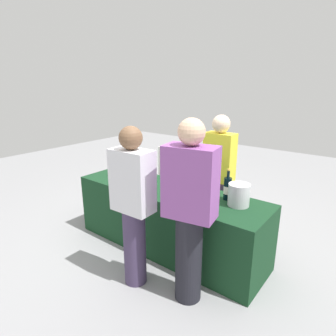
# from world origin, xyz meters

# --- Properties ---
(ground_plane) EXTENTS (12.00, 12.00, 0.00)m
(ground_plane) POSITION_xyz_m (0.00, 0.00, 0.00)
(ground_plane) COLOR gray
(tasting_table) EXTENTS (2.30, 0.68, 0.73)m
(tasting_table) POSITION_xyz_m (0.00, 0.00, 0.37)
(tasting_table) COLOR #14381E
(tasting_table) RESTS_ON ground_plane
(wine_bottle_0) EXTENTS (0.07, 0.07, 0.32)m
(wine_bottle_0) POSITION_xyz_m (-0.78, 0.10, 0.85)
(wine_bottle_0) COLOR black
(wine_bottle_0) RESTS_ON tasting_table
(wine_bottle_1) EXTENTS (0.07, 0.07, 0.33)m
(wine_bottle_1) POSITION_xyz_m (-0.40, 0.15, 0.85)
(wine_bottle_1) COLOR black
(wine_bottle_1) RESTS_ON tasting_table
(wine_bottle_2) EXTENTS (0.06, 0.06, 0.31)m
(wine_bottle_2) POSITION_xyz_m (0.16, 0.14, 0.85)
(wine_bottle_2) COLOR black
(wine_bottle_2) RESTS_ON tasting_table
(wine_bottle_3) EXTENTS (0.08, 0.08, 0.33)m
(wine_bottle_3) POSITION_xyz_m (0.65, 0.14, 0.85)
(wine_bottle_3) COLOR black
(wine_bottle_3) RESTS_ON tasting_table
(wine_glass_0) EXTENTS (0.06, 0.06, 0.13)m
(wine_glass_0) POSITION_xyz_m (-0.85, -0.06, 0.83)
(wine_glass_0) COLOR silver
(wine_glass_0) RESTS_ON tasting_table
(wine_glass_1) EXTENTS (0.07, 0.07, 0.15)m
(wine_glass_1) POSITION_xyz_m (-0.74, -0.13, 0.84)
(wine_glass_1) COLOR silver
(wine_glass_1) RESTS_ON tasting_table
(wine_glass_2) EXTENTS (0.08, 0.08, 0.15)m
(wine_glass_2) POSITION_xyz_m (-0.38, -0.14, 0.84)
(wine_glass_2) COLOR silver
(wine_glass_2) RESTS_ON tasting_table
(wine_glass_3) EXTENTS (0.07, 0.07, 0.14)m
(wine_glass_3) POSITION_xyz_m (-0.22, -0.13, 0.83)
(wine_glass_3) COLOR silver
(wine_glass_3) RESTS_ON tasting_table
(wine_glass_4) EXTENTS (0.06, 0.06, 0.14)m
(wine_glass_4) POSITION_xyz_m (0.47, -0.06, 0.84)
(wine_glass_4) COLOR silver
(wine_glass_4) RESTS_ON tasting_table
(wine_glass_5) EXTENTS (0.07, 0.07, 0.14)m
(wine_glass_5) POSITION_xyz_m (0.62, -0.15, 0.84)
(wine_glass_5) COLOR silver
(wine_glass_5) RESTS_ON tasting_table
(ice_bucket) EXTENTS (0.21, 0.21, 0.22)m
(ice_bucket) POSITION_xyz_m (0.81, 0.08, 0.84)
(ice_bucket) COLOR silver
(ice_bucket) RESTS_ON tasting_table
(server_pouring) EXTENTS (0.35, 0.21, 1.54)m
(server_pouring) POSITION_xyz_m (0.34, 0.54, 0.84)
(server_pouring) COLOR #3F3351
(server_pouring) RESTS_ON ground_plane
(guest_0) EXTENTS (0.40, 0.23, 1.54)m
(guest_0) POSITION_xyz_m (0.13, -0.68, 0.83)
(guest_0) COLOR #3F3351
(guest_0) RESTS_ON ground_plane
(guest_1) EXTENTS (0.46, 0.31, 1.63)m
(guest_1) POSITION_xyz_m (0.66, -0.54, 0.88)
(guest_1) COLOR black
(guest_1) RESTS_ON ground_plane
(menu_board) EXTENTS (0.61, 0.10, 0.92)m
(menu_board) POSITION_xyz_m (-0.67, 0.97, 0.46)
(menu_board) COLOR white
(menu_board) RESTS_ON ground_plane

